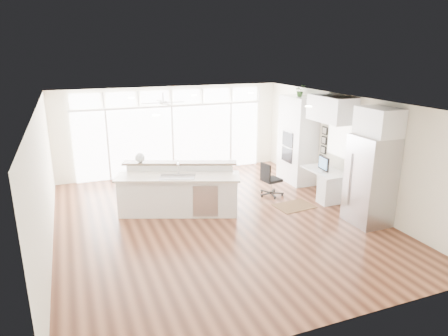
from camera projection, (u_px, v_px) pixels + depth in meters
name	position (u px, v px, depth m)	size (l,w,h in m)	color
floor	(217.00, 220.00, 9.18)	(7.00, 8.00, 0.02)	#472416
ceiling	(216.00, 102.00, 8.41)	(7.00, 8.00, 0.02)	white
wall_back	(172.00, 131.00, 12.36)	(7.00, 0.04, 2.70)	white
wall_front	(323.00, 242.00, 5.23)	(7.00, 0.04, 2.70)	white
wall_left	(44.00, 182.00, 7.57)	(0.04, 8.00, 2.70)	white
wall_right	(347.00, 150.00, 10.02)	(0.04, 8.00, 2.70)	white
glass_wall	(172.00, 140.00, 12.39)	(5.80, 0.06, 2.08)	white
transom_row	(171.00, 97.00, 12.01)	(5.90, 0.06, 0.40)	white
desk_window	(339.00, 139.00, 10.22)	(0.04, 0.85, 0.85)	silver
ceiling_fan	(163.00, 99.00, 10.79)	(1.16, 1.16, 0.32)	silver
recessed_lights	(213.00, 102.00, 8.59)	(3.40, 3.00, 0.02)	#EEE7CA
oven_cabinet	(297.00, 140.00, 11.54)	(0.64, 1.20, 2.50)	white
desk_nook	(325.00, 184.00, 10.44)	(0.72, 1.30, 0.76)	white
upper_cabinets	(332.00, 109.00, 9.89)	(0.64, 1.30, 0.64)	white
refrigerator	(370.00, 180.00, 8.78)	(0.76, 0.90, 2.00)	#AFAFB4
fridge_cabinet	(379.00, 122.00, 8.43)	(0.64, 0.90, 0.60)	white
framed_photos	(324.00, 140.00, 10.81)	(0.06, 0.22, 0.80)	black
kitchen_island	(179.00, 190.00, 9.42)	(2.88, 1.08, 1.14)	white
rug	(294.00, 206.00, 9.97)	(0.94, 0.68, 0.01)	#392312
office_chair	(272.00, 179.00, 10.58)	(0.47, 0.44, 0.91)	black
fishbowl	(140.00, 158.00, 9.60)	(0.24, 0.24, 0.24)	silver
monitor	(324.00, 163.00, 10.24)	(0.08, 0.48, 0.40)	black
keyboard	(318.00, 171.00, 10.24)	(0.13, 0.35, 0.02)	silver
potted_plant	(300.00, 92.00, 11.14)	(0.29, 0.32, 0.25)	#335A26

